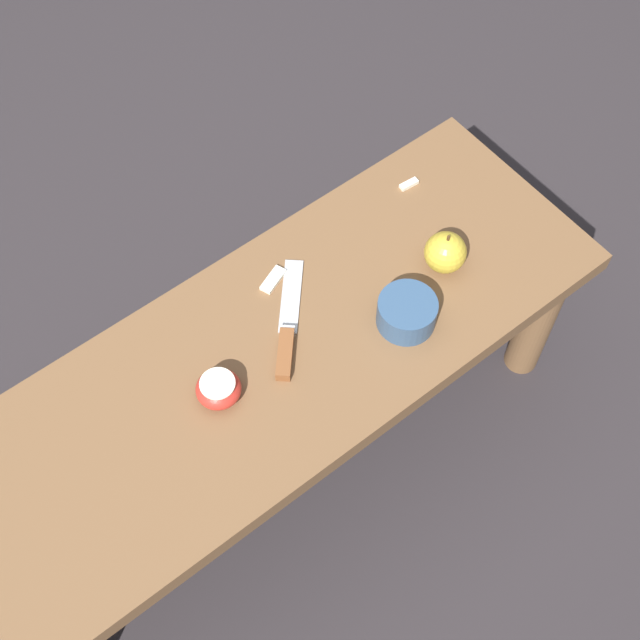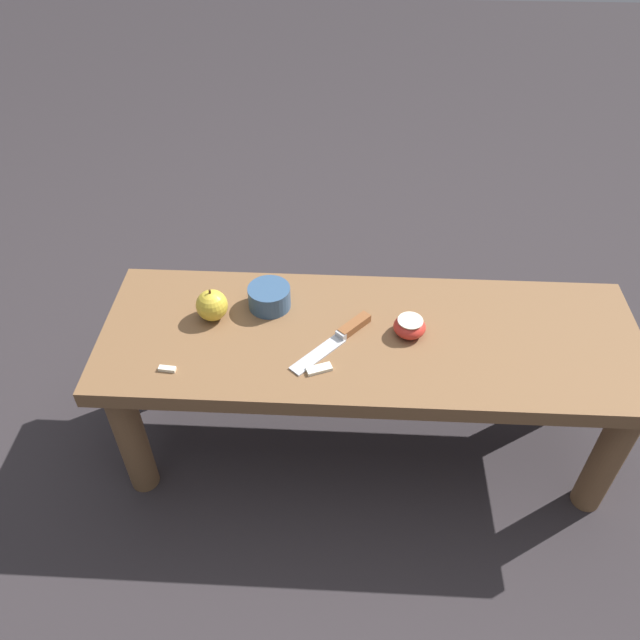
{
  "view_description": "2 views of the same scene",
  "coord_description": "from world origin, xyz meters",
  "px_view_note": "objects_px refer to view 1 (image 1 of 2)",
  "views": [
    {
      "loc": [
        0.35,
        0.61,
        1.7
      ],
      "look_at": [
        -0.12,
        0.01,
        0.44
      ],
      "focal_mm": 50.0,
      "sensor_mm": 36.0,
      "label": 1
    },
    {
      "loc": [
        -0.06,
        -1.02,
        1.4
      ],
      "look_at": [
        -0.12,
        0.01,
        0.44
      ],
      "focal_mm": 35.0,
      "sensor_mm": 36.0,
      "label": 2
    }
  ],
  "objects_px": {
    "apple_cut": "(219,389)",
    "wooden_bench": "(263,382)",
    "bowl": "(407,313)",
    "knife": "(287,335)",
    "apple_whole": "(445,252)"
  },
  "relations": [
    {
      "from": "wooden_bench",
      "to": "apple_cut",
      "type": "bearing_deg",
      "value": 4.92
    },
    {
      "from": "wooden_bench",
      "to": "apple_whole",
      "type": "height_order",
      "value": "apple_whole"
    },
    {
      "from": "wooden_bench",
      "to": "apple_cut",
      "type": "xyz_separation_m",
      "value": [
        0.09,
        0.01,
        0.09
      ]
    },
    {
      "from": "wooden_bench",
      "to": "apple_cut",
      "type": "relative_size",
      "value": 16.8
    },
    {
      "from": "apple_whole",
      "to": "apple_cut",
      "type": "xyz_separation_m",
      "value": [
        0.45,
        -0.03,
        -0.02
      ]
    },
    {
      "from": "knife",
      "to": "apple_whole",
      "type": "relative_size",
      "value": 2.35
    },
    {
      "from": "wooden_bench",
      "to": "bowl",
      "type": "height_order",
      "value": "bowl"
    },
    {
      "from": "wooden_bench",
      "to": "knife",
      "type": "bearing_deg",
      "value": -170.67
    },
    {
      "from": "wooden_bench",
      "to": "bowl",
      "type": "xyz_separation_m",
      "value": [
        -0.24,
        0.09,
        0.1
      ]
    },
    {
      "from": "apple_cut",
      "to": "bowl",
      "type": "relative_size",
      "value": 0.73
    },
    {
      "from": "apple_cut",
      "to": "wooden_bench",
      "type": "bearing_deg",
      "value": -175.08
    },
    {
      "from": "knife",
      "to": "bowl",
      "type": "relative_size",
      "value": 1.95
    },
    {
      "from": "wooden_bench",
      "to": "knife",
      "type": "height_order",
      "value": "knife"
    },
    {
      "from": "knife",
      "to": "bowl",
      "type": "height_order",
      "value": "bowl"
    },
    {
      "from": "apple_cut",
      "to": "bowl",
      "type": "distance_m",
      "value": 0.34
    }
  ]
}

